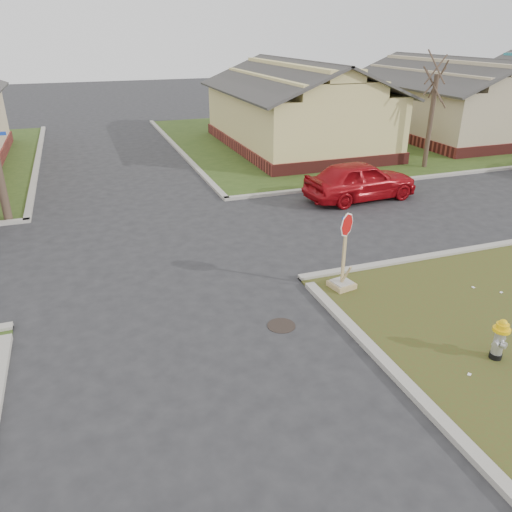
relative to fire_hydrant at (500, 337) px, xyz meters
name	(u,v)px	position (x,y,z in m)	size (l,w,h in m)	color
ground	(181,332)	(-5.79, 3.13, -0.54)	(120.00, 120.00, 0.00)	#252527
verge_far_right	(452,129)	(16.21, 21.13, -0.52)	(37.00, 19.00, 0.05)	#2F4619
curbs	(147,247)	(-5.79, 8.13, -0.54)	(80.00, 40.00, 0.12)	#A49F94
manhole	(281,326)	(-3.59, 2.63, -0.54)	(0.64, 0.64, 0.01)	black
side_house_yellow	(296,107)	(4.21, 19.63, 1.64)	(7.60, 11.60, 4.70)	maroon
side_house_tan	(447,99)	(14.21, 19.63, 1.64)	(7.60, 11.60, 4.70)	maroon
tree_mid_right	(430,122)	(8.21, 13.33, 1.61)	(0.22, 0.22, 4.20)	#49352A
fire_hydrant	(500,337)	(0.00, 0.00, 0.00)	(0.34, 0.34, 0.90)	black
stop_sign	(343,272)	(-1.47, 3.73, -0.05)	(0.58, 0.56, 2.04)	tan
red_sedan	(361,180)	(2.76, 10.11, 0.22)	(1.80, 4.47, 1.52)	#A30B12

